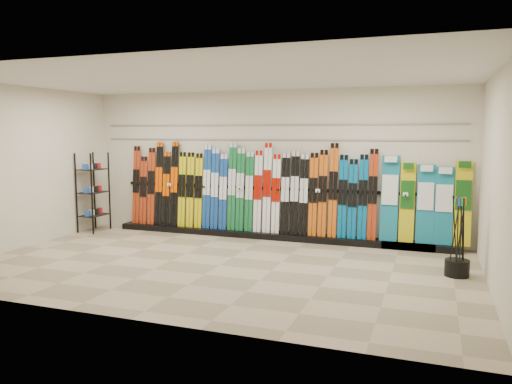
% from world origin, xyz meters
% --- Properties ---
extents(floor, '(8.00, 8.00, 0.00)m').
position_xyz_m(floor, '(0.00, 0.00, 0.00)').
color(floor, gray).
rests_on(floor, ground).
extents(back_wall, '(8.00, 0.00, 8.00)m').
position_xyz_m(back_wall, '(0.00, 2.50, 1.50)').
color(back_wall, beige).
rests_on(back_wall, floor).
extents(left_wall, '(0.00, 5.00, 5.00)m').
position_xyz_m(left_wall, '(-4.00, 0.00, 1.50)').
color(left_wall, beige).
rests_on(left_wall, floor).
extents(right_wall, '(0.00, 5.00, 5.00)m').
position_xyz_m(right_wall, '(4.00, 0.00, 1.50)').
color(right_wall, beige).
rests_on(right_wall, floor).
extents(ceiling, '(8.00, 8.00, 0.00)m').
position_xyz_m(ceiling, '(0.00, 0.00, 3.00)').
color(ceiling, silver).
rests_on(ceiling, back_wall).
extents(ski_rack_base, '(8.00, 0.40, 0.12)m').
position_xyz_m(ski_rack_base, '(0.22, 2.28, 0.06)').
color(ski_rack_base, black).
rests_on(ski_rack_base, floor).
extents(skis, '(5.37, 0.19, 1.83)m').
position_xyz_m(skis, '(-0.46, 2.31, 0.96)').
color(skis, '#A52F10').
rests_on(skis, ski_rack_base).
extents(snowboards, '(1.59, 0.25, 1.60)m').
position_xyz_m(snowboards, '(3.08, 2.35, 0.86)').
color(snowboards, '#14728C').
rests_on(snowboards, ski_rack_base).
extents(accessory_rack, '(0.40, 0.60, 1.71)m').
position_xyz_m(accessory_rack, '(-3.75, 1.70, 0.86)').
color(accessory_rack, black).
rests_on(accessory_rack, floor).
extents(pole_bin, '(0.36, 0.36, 0.25)m').
position_xyz_m(pole_bin, '(3.60, 0.66, 0.12)').
color(pole_bin, black).
rests_on(pole_bin, floor).
extents(ski_poles, '(0.25, 0.24, 1.18)m').
position_xyz_m(ski_poles, '(3.61, 0.62, 0.61)').
color(ski_poles, black).
rests_on(ski_poles, pole_bin).
extents(slatwall_rail_0, '(7.60, 0.02, 0.03)m').
position_xyz_m(slatwall_rail_0, '(0.00, 2.48, 2.00)').
color(slatwall_rail_0, gray).
rests_on(slatwall_rail_0, back_wall).
extents(slatwall_rail_1, '(7.60, 0.02, 0.03)m').
position_xyz_m(slatwall_rail_1, '(0.00, 2.48, 2.30)').
color(slatwall_rail_1, gray).
rests_on(slatwall_rail_1, back_wall).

